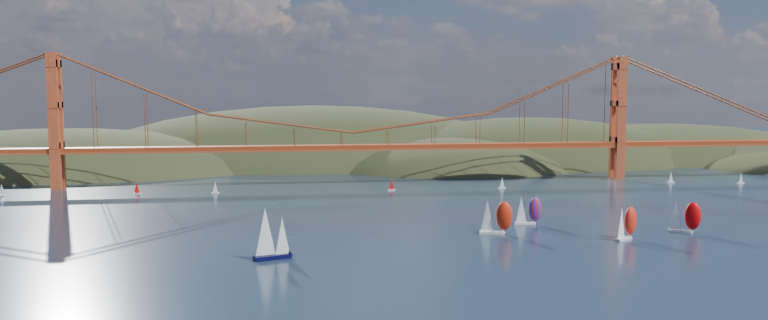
{
  "coord_description": "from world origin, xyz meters",
  "views": [
    {
      "loc": [
        -35.55,
        -136.62,
        39.98
      ],
      "look_at": [
        -0.55,
        90.0,
        18.55
      ],
      "focal_mm": 35.0,
      "sensor_mm": 36.0,
      "label": 1
    }
  ],
  "objects_px": {
    "racer_2": "(684,216)",
    "racer_rwb": "(528,210)",
    "sloop_navy": "(270,234)",
    "racer_0": "(495,216)",
    "racer_1": "(626,222)"
  },
  "relations": [
    {
      "from": "racer_0",
      "to": "racer_rwb",
      "type": "bearing_deg",
      "value": 56.01
    },
    {
      "from": "sloop_navy",
      "to": "racer_2",
      "type": "xyz_separation_m",
      "value": [
        114.97,
        16.03,
        -1.31
      ]
    },
    {
      "from": "racer_2",
      "to": "racer_rwb",
      "type": "xyz_separation_m",
      "value": [
        -38.93,
        18.97,
        -0.32
      ]
    },
    {
      "from": "racer_2",
      "to": "racer_rwb",
      "type": "relative_size",
      "value": 1.07
    },
    {
      "from": "racer_0",
      "to": "racer_2",
      "type": "xyz_separation_m",
      "value": [
        52.89,
        -6.39,
        -0.2
      ]
    },
    {
      "from": "racer_1",
      "to": "racer_rwb",
      "type": "relative_size",
      "value": 1.07
    },
    {
      "from": "racer_rwb",
      "to": "sloop_navy",
      "type": "bearing_deg",
      "value": -150.34
    },
    {
      "from": "racer_0",
      "to": "racer_1",
      "type": "xyz_separation_m",
      "value": [
        32.09,
        -13.3,
        -0.23
      ]
    },
    {
      "from": "racer_1",
      "to": "racer_rwb",
      "type": "distance_m",
      "value": 31.6
    },
    {
      "from": "sloop_navy",
      "to": "racer_0",
      "type": "xyz_separation_m",
      "value": [
        62.08,
        22.43,
        -1.11
      ]
    },
    {
      "from": "racer_2",
      "to": "racer_rwb",
      "type": "distance_m",
      "value": 43.31
    },
    {
      "from": "racer_0",
      "to": "racer_1",
      "type": "height_order",
      "value": "racer_0"
    },
    {
      "from": "racer_1",
      "to": "racer_rwb",
      "type": "bearing_deg",
      "value": 92.31
    },
    {
      "from": "racer_0",
      "to": "racer_2",
      "type": "bearing_deg",
      "value": 7.1
    },
    {
      "from": "racer_2",
      "to": "racer_rwb",
      "type": "height_order",
      "value": "racer_2"
    }
  ]
}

